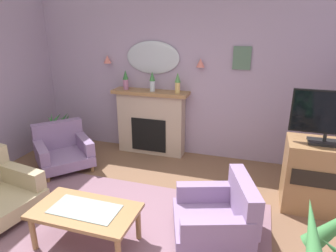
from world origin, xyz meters
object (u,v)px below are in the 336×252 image
wall_sconce_left (107,59)px  potted_plant_small_fern (61,132)px  armchair_beside_couch (220,214)px  armchair_in_corner (62,149)px  mantel_vase_centre (152,81)px  tv_flatscreen (329,116)px  wall_sconce_right (200,63)px  coffee_table (85,214)px  mantel_vase_left (178,82)px  framed_picture (242,58)px  mantel_vase_right (126,80)px  tv_cabinet (317,176)px  fireplace (151,123)px  wall_mirror (153,58)px

wall_sconce_left → potted_plant_small_fern: bearing=-138.7°
armchair_beside_couch → armchair_in_corner: (-2.73, 0.98, 0.00)m
mantel_vase_centre → potted_plant_small_fern: bearing=-162.7°
wall_sconce_left → mantel_vase_centre: bearing=-7.6°
wall_sconce_left → tv_flatscreen: (3.47, -1.12, -0.41)m
wall_sconce_right → coffee_table: bearing=-103.9°
mantel_vase_left → coffee_table: size_ratio=0.31×
framed_picture → mantel_vase_right: bearing=-174.7°
tv_cabinet → coffee_table: bearing=-148.3°
tv_flatscreen → potted_plant_small_fern: 4.29m
fireplace → armchair_in_corner: 1.57m
framed_picture → wall_mirror: bearing=-179.6°
coffee_table → armchair_in_corner: size_ratio=0.96×
armchair_in_corner → tv_flatscreen: bearing=-0.7°
coffee_table → wall_sconce_left: bearing=112.2°
wall_mirror → mantel_vase_left: bearing=-18.8°
mantel_vase_right → wall_mirror: bearing=20.7°
fireplace → armchair_beside_couch: bearing=-52.0°
mantel_vase_centre → mantel_vase_left: bearing=0.0°
armchair_in_corner → potted_plant_small_fern: (-0.36, 0.46, 0.10)m
wall_mirror → tv_flatscreen: 2.91m
framed_picture → tv_cabinet: 2.07m
mantel_vase_right → tv_cabinet: size_ratio=0.38×
framed_picture → armchair_beside_couch: size_ratio=0.35×
mantel_vase_left → tv_cabinet: size_ratio=0.38×
coffee_table → armchair_in_corner: 2.07m
mantel_vase_left → potted_plant_small_fern: (-2.06, -0.50, -0.94)m
armchair_in_corner → potted_plant_small_fern: potted_plant_small_fern is taller
wall_sconce_left → coffee_table: wall_sconce_left is taller
armchair_in_corner → armchair_beside_couch: bearing=-19.7°
wall_mirror → framed_picture: 1.50m
mantel_vase_left → mantel_vase_centre: bearing=180.0°
mantel_vase_left → wall_sconce_left: size_ratio=2.44×
coffee_table → armchair_beside_couch: size_ratio=1.06×
mantel_vase_right → tv_flatscreen: tv_flatscreen is taller
framed_picture → coffee_table: size_ratio=0.33×
wall_mirror → coffee_table: (0.21, -2.64, -1.33)m
mantel_vase_centre → armchair_beside_couch: 2.65m
mantel_vase_left → armchair_in_corner: 2.21m
mantel_vase_centre → tv_flatscreen: tv_flatscreen is taller
mantel_vase_left → potted_plant_small_fern: size_ratio=0.45×
wall_mirror → potted_plant_small_fern: 2.14m
mantel_vase_centre → mantel_vase_left: size_ratio=1.00×
potted_plant_small_fern → fireplace: bearing=18.8°
coffee_table → tv_flatscreen: bearing=31.4°
coffee_table → tv_cabinet: size_ratio=1.22×
mantel_vase_centre → wall_sconce_left: 0.96m
mantel_vase_left → tv_flatscreen: (2.12, -1.00, -0.10)m
mantel_vase_left → framed_picture: bearing=10.2°
fireplace → tv_flatscreen: (2.62, -1.03, 0.68)m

